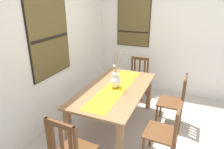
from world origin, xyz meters
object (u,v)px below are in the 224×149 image
dining_table (115,94)px  centerpiece_vase (116,81)px  chair_0 (166,132)px  painting_on_back_wall (49,35)px  chair_1 (138,77)px  chair_2 (175,100)px  painting_on_side_wall (134,22)px

dining_table → centerpiece_vase: (0.02, 0.01, 0.22)m
chair_0 → painting_on_back_wall: (0.27, 1.95, 1.08)m
chair_0 → painting_on_back_wall: painting_on_back_wall is taller
dining_table → centerpiece_vase: size_ratio=2.57×
chair_0 → chair_1: (1.74, 0.88, -0.01)m
chair_0 → chair_1: bearing=26.9°
chair_1 → chair_2: size_ratio=0.94×
chair_2 → painting_on_back_wall: painting_on_back_wall is taller
centerpiece_vase → painting_on_side_wall: size_ratio=0.63×
centerpiece_vase → chair_1: (1.24, -0.03, -0.39)m
dining_table → chair_2: chair_2 is taller
painting_on_back_wall → painting_on_side_wall: painting_on_back_wall is taller
chair_2 → painting_on_back_wall: bearing=107.5°
chair_1 → painting_on_back_wall: (-1.47, 1.07, 1.09)m
dining_table → chair_2: 1.01m
chair_0 → chair_2: 0.89m
centerpiece_vase → painting_on_back_wall: painting_on_back_wall is taller
painting_on_side_wall → painting_on_back_wall: bearing=157.8°
dining_table → painting_on_back_wall: (-0.21, 1.05, 0.92)m
dining_table → chair_1: chair_1 is taller
centerpiece_vase → chair_2: centerpiece_vase is taller
dining_table → centerpiece_vase: centerpiece_vase is taller
chair_2 → painting_on_back_wall: (-0.62, 1.96, 1.06)m
centerpiece_vase → chair_0: (-0.49, -0.91, -0.38)m
dining_table → painting_on_side_wall: (1.73, 0.26, 0.95)m
dining_table → chair_2: size_ratio=1.92×
dining_table → painting_on_back_wall: painting_on_back_wall is taller
chair_0 → painting_on_side_wall: painting_on_side_wall is taller
chair_1 → painting_on_side_wall: 1.24m
chair_0 → chair_2: (0.89, -0.01, 0.02)m
chair_1 → painting_on_back_wall: size_ratio=0.65×
chair_1 → chair_2: bearing=-133.8°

